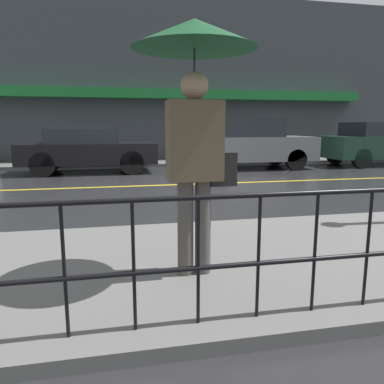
% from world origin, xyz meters
% --- Properties ---
extents(ground_plane, '(80.00, 80.00, 0.00)m').
position_xyz_m(ground_plane, '(0.00, 0.00, 0.00)').
color(ground_plane, '#262628').
extents(sidewalk_near, '(28.00, 2.91, 0.11)m').
position_xyz_m(sidewalk_near, '(0.00, -5.43, 0.05)').
color(sidewalk_near, '#60605E').
rests_on(sidewalk_near, ground_plane).
extents(sidewalk_far, '(28.00, 1.77, 0.11)m').
position_xyz_m(sidewalk_far, '(0.00, 4.86, 0.05)').
color(sidewalk_far, '#60605E').
rests_on(sidewalk_far, ground_plane).
extents(lane_marking, '(25.20, 0.12, 0.01)m').
position_xyz_m(lane_marking, '(0.00, 0.00, 0.00)').
color(lane_marking, gold).
rests_on(lane_marking, ground_plane).
extents(building_storefront, '(28.00, 0.85, 6.34)m').
position_xyz_m(building_storefront, '(0.00, 5.87, 3.14)').
color(building_storefront, '#383D42').
rests_on(building_storefront, ground_plane).
extents(railing_foreground, '(12.00, 0.04, 0.90)m').
position_xyz_m(railing_foreground, '(-0.00, -6.64, 0.69)').
color(railing_foreground, black).
rests_on(railing_foreground, sidewalk_near).
extents(pedestrian, '(1.06, 1.06, 2.21)m').
position_xyz_m(pedestrian, '(-0.90, -5.76, 1.83)').
color(pedestrian, '#4C4742').
rests_on(pedestrian, sidewalk_near).
extents(car_black, '(4.00, 1.85, 1.35)m').
position_xyz_m(car_black, '(-2.36, 2.95, 0.71)').
color(car_black, black).
rests_on(car_black, ground_plane).
extents(car_grey, '(4.17, 1.84, 1.64)m').
position_xyz_m(car_grey, '(2.82, 2.95, 0.83)').
color(car_grey, slate).
rests_on(car_grey, ground_plane).
extents(car_dark_green, '(4.15, 1.76, 1.54)m').
position_xyz_m(car_dark_green, '(7.84, 2.95, 0.79)').
color(car_dark_green, '#193828').
rests_on(car_dark_green, ground_plane).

